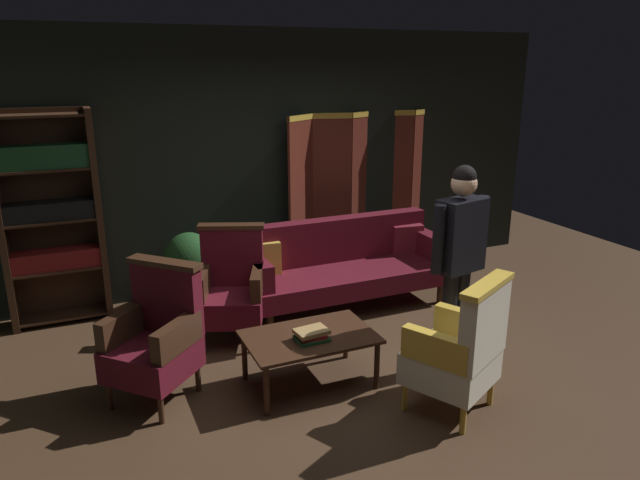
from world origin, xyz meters
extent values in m
plane|color=#3D2819|center=(0.00, 0.00, 0.00)|extent=(10.00, 10.00, 0.00)
cube|color=black|center=(0.00, 2.45, 1.40)|extent=(7.20, 0.10, 2.80)
cube|color=#5B2319|center=(0.42, 2.28, 0.95)|extent=(0.40, 0.28, 1.90)
cube|color=gold|center=(0.42, 2.28, 1.87)|extent=(0.40, 0.29, 0.06)
cube|color=#5B2319|center=(0.83, 2.35, 0.95)|extent=(0.45, 0.14, 1.90)
cube|color=gold|center=(0.83, 2.35, 1.87)|extent=(0.46, 0.15, 0.06)
cube|color=#5B2319|center=(1.27, 2.40, 0.95)|extent=(0.43, 0.22, 1.90)
cube|color=gold|center=(1.27, 2.40, 1.87)|extent=(0.43, 0.23, 0.06)
cube|color=#5B2319|center=(1.69, 2.41, 0.95)|extent=(0.44, 0.19, 1.90)
cube|color=gold|center=(1.69, 2.41, 1.87)|extent=(0.45, 0.19, 0.06)
cube|color=#5B2319|center=(2.12, 2.43, 0.95)|extent=(0.43, 0.22, 1.90)
cube|color=gold|center=(2.12, 2.43, 1.87)|extent=(0.43, 0.23, 0.06)
cube|color=#382114|center=(-2.57, 2.18, 1.02)|extent=(0.06, 0.32, 2.05)
cube|color=#382114|center=(-1.73, 2.18, 1.02)|extent=(0.06, 0.32, 2.05)
cube|color=#382114|center=(-2.15, 2.33, 1.02)|extent=(0.90, 0.02, 2.05)
cube|color=#382114|center=(-2.15, 2.18, 0.06)|extent=(0.86, 0.30, 0.02)
cube|color=#382114|center=(-2.15, 2.18, 0.54)|extent=(0.86, 0.30, 0.02)
cube|color=maroon|center=(-2.15, 2.16, 0.65)|extent=(0.78, 0.22, 0.18)
cube|color=#382114|center=(-2.15, 2.18, 1.02)|extent=(0.86, 0.30, 0.02)
cube|color=black|center=(-2.15, 2.16, 1.12)|extent=(0.78, 0.22, 0.17)
cube|color=#382114|center=(-2.15, 2.18, 1.51)|extent=(0.86, 0.30, 0.02)
cube|color=#1E4C28|center=(-2.15, 2.16, 1.63)|extent=(0.78, 0.22, 0.21)
cube|color=#382114|center=(-2.15, 2.18, 1.99)|extent=(0.86, 0.30, 0.02)
cylinder|color=#382114|center=(-0.40, 1.05, 0.11)|extent=(0.07, 0.07, 0.22)
cylinder|color=#382114|center=(1.50, 1.05, 0.11)|extent=(0.07, 0.07, 0.22)
cylinder|color=#382114|center=(-0.40, 1.65, 0.11)|extent=(0.07, 0.07, 0.22)
cylinder|color=#382114|center=(1.50, 1.65, 0.11)|extent=(0.07, 0.07, 0.22)
cube|color=#4C0F19|center=(0.55, 1.35, 0.32)|extent=(2.10, 0.76, 0.20)
cube|color=#4C0F19|center=(0.55, 1.66, 0.65)|extent=(2.10, 0.18, 0.46)
cube|color=#4C0F19|center=(-0.43, 1.35, 0.55)|extent=(0.16, 0.68, 0.26)
cube|color=#4C0F19|center=(1.53, 1.35, 0.55)|extent=(0.16, 0.68, 0.26)
cube|color=#B79338|center=(-0.28, 1.55, 0.57)|extent=(0.35, 0.17, 0.35)
cube|color=maroon|center=(1.38, 1.55, 0.57)|extent=(0.36, 0.18, 0.34)
cylinder|color=#382114|center=(-0.84, -0.16, 0.20)|extent=(0.04, 0.04, 0.39)
cylinder|color=#382114|center=(0.06, -0.16, 0.20)|extent=(0.04, 0.04, 0.39)
cylinder|color=#382114|center=(-0.84, 0.38, 0.20)|extent=(0.04, 0.04, 0.39)
cylinder|color=#382114|center=(0.06, 0.38, 0.20)|extent=(0.04, 0.04, 0.39)
cube|color=#382114|center=(-0.39, 0.11, 0.41)|extent=(1.00, 0.64, 0.03)
cylinder|color=gold|center=(0.51, -0.29, 0.11)|extent=(0.04, 0.04, 0.22)
cylinder|color=gold|center=(0.10, -0.51, 0.11)|extent=(0.04, 0.04, 0.22)
cylinder|color=gold|center=(0.72, -0.70, 0.11)|extent=(0.04, 0.04, 0.22)
cylinder|color=gold|center=(0.31, -0.91, 0.11)|extent=(0.04, 0.04, 0.22)
cube|color=beige|center=(0.41, -0.60, 0.34)|extent=(0.76, 0.76, 0.24)
cube|color=beige|center=(0.52, -0.81, 0.73)|extent=(0.55, 0.36, 0.54)
cube|color=gold|center=(0.52, -0.81, 1.02)|extent=(0.59, 0.39, 0.04)
cube|color=gold|center=(0.62, -0.49, 0.57)|extent=(0.31, 0.49, 0.22)
cube|color=gold|center=(0.20, -0.72, 0.57)|extent=(0.31, 0.49, 0.22)
cylinder|color=#382114|center=(-1.05, 0.96, 0.11)|extent=(0.04, 0.04, 0.22)
cylinder|color=#382114|center=(-0.62, 0.79, 0.11)|extent=(0.04, 0.04, 0.22)
cylinder|color=#382114|center=(-0.87, 1.39, 0.11)|extent=(0.04, 0.04, 0.22)
cylinder|color=#382114|center=(-0.45, 1.22, 0.11)|extent=(0.04, 0.04, 0.22)
cube|color=#4C0F19|center=(-0.75, 1.09, 0.34)|extent=(0.73, 0.73, 0.24)
cube|color=#4C0F19|center=(-0.66, 1.30, 0.73)|extent=(0.56, 0.32, 0.54)
cube|color=#382114|center=(-0.66, 1.30, 1.02)|extent=(0.60, 0.35, 0.04)
cube|color=#382114|center=(-0.97, 1.18, 0.57)|extent=(0.27, 0.50, 0.22)
cube|color=#382114|center=(-0.52, 1.00, 0.57)|extent=(0.27, 0.50, 0.22)
cylinder|color=#382114|center=(-1.88, 0.37, 0.11)|extent=(0.04, 0.04, 0.22)
cylinder|color=#382114|center=(-1.56, 0.04, 0.11)|extent=(0.04, 0.04, 0.22)
cylinder|color=#382114|center=(-1.54, 0.69, 0.11)|extent=(0.04, 0.04, 0.22)
cylinder|color=#382114|center=(-1.23, 0.36, 0.11)|extent=(0.04, 0.04, 0.22)
cube|color=#4C0F19|center=(-1.55, 0.36, 0.34)|extent=(0.79, 0.79, 0.24)
cube|color=#4C0F19|center=(-1.38, 0.52, 0.73)|extent=(0.47, 0.49, 0.54)
cube|color=#382114|center=(-1.38, 0.52, 1.02)|extent=(0.51, 0.52, 0.04)
cube|color=#382114|center=(-1.72, 0.54, 0.57)|extent=(0.42, 0.41, 0.22)
cube|color=#382114|center=(-1.38, 0.19, 0.57)|extent=(0.42, 0.41, 0.22)
cylinder|color=black|center=(0.86, -0.11, 0.43)|extent=(0.12, 0.12, 0.86)
cylinder|color=black|center=(0.72, -0.14, 0.43)|extent=(0.12, 0.12, 0.86)
cube|color=maroon|center=(0.79, -0.12, 0.90)|extent=(0.35, 0.22, 0.09)
cube|color=black|center=(0.79, -0.12, 1.15)|extent=(0.44, 0.29, 0.58)
cube|color=white|center=(0.77, -0.02, 1.18)|extent=(0.14, 0.04, 0.41)
cube|color=maroon|center=(0.77, -0.01, 1.41)|extent=(0.09, 0.04, 0.04)
cylinder|color=black|center=(1.04, -0.07, 1.16)|extent=(0.09, 0.09, 0.54)
cylinder|color=black|center=(0.55, -0.18, 1.16)|extent=(0.09, 0.09, 0.54)
sphere|color=tan|center=(0.79, -0.12, 1.56)|extent=(0.20, 0.20, 0.20)
sphere|color=black|center=(0.79, -0.12, 1.61)|extent=(0.18, 0.18, 0.18)
cylinder|color=brown|center=(-0.94, 1.94, 0.14)|extent=(0.28, 0.28, 0.28)
ellipsoid|color=#193D19|center=(-0.94, 1.94, 0.52)|extent=(0.53, 0.53, 0.61)
cube|color=#1E4C28|center=(-0.41, 0.03, 0.43)|extent=(0.24, 0.19, 0.03)
cube|color=maroon|center=(-0.41, 0.03, 0.46)|extent=(0.20, 0.18, 0.03)
cube|color=#9E7A47|center=(-0.41, 0.03, 0.49)|extent=(0.26, 0.19, 0.03)
camera|label=1|loc=(-1.97, -3.68, 2.44)|focal=32.75mm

